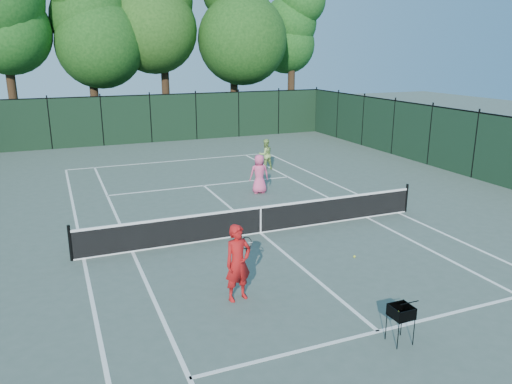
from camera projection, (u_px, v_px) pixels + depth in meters
name	position (u px, v px, depth m)	size (l,w,h in m)	color
ground	(260.00, 233.00, 16.24)	(90.00, 90.00, 0.00)	#49594F
sideline_doubles_left	(84.00, 259.00, 14.23)	(0.10, 23.77, 0.01)	white
sideline_doubles_right	(398.00, 213.00, 18.26)	(0.10, 23.77, 0.01)	white
sideline_singles_left	(132.00, 252.00, 14.73)	(0.10, 23.77, 0.01)	white
sideline_singles_right	(367.00, 217.00, 17.75)	(0.10, 23.77, 0.01)	white
baseline_far	(174.00, 161.00, 26.81)	(10.97, 0.10, 0.01)	white
service_line_near	(378.00, 331.00, 10.55)	(8.23, 0.10, 0.01)	white
service_line_far	(204.00, 186.00, 21.93)	(8.23, 0.10, 0.01)	white
center_service_line	(260.00, 233.00, 16.24)	(0.10, 12.80, 0.01)	white
tennis_net	(260.00, 219.00, 16.11)	(11.69, 0.09, 1.06)	black
fence_far	(151.00, 119.00, 31.83)	(24.00, 0.05, 3.00)	black
tree_1	(0.00, 0.00, 30.48)	(6.80, 6.80, 13.98)	black
tree_2	(88.00, 18.00, 32.40)	(6.00, 6.00, 12.40)	black
tree_3	(161.00, 1.00, 34.33)	(7.00, 7.00, 14.45)	black
tree_4	(233.00, 15.00, 35.79)	(6.20, 6.20, 12.97)	black
tree_5	(292.00, 24.00, 38.19)	(5.80, 5.80, 12.23)	black
coach	(238.00, 263.00, 11.69)	(0.90, 0.77, 1.87)	#B41415
player_pink	(259.00, 174.00, 20.60)	(0.87, 0.63, 1.63)	#EC5385
player_green	(265.00, 154.00, 24.72)	(0.79, 0.65, 1.52)	#98BC5E
ball_hopper	(401.00, 312.00, 9.99)	(0.44, 0.44, 0.81)	black
loose_ball_midcourt	(354.00, 256.00, 14.31)	(0.07, 0.07, 0.07)	#D0E12E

